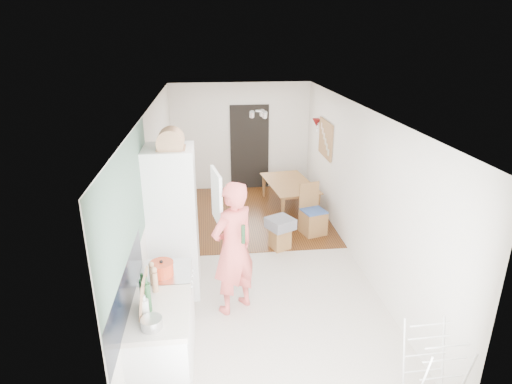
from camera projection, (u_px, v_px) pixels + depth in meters
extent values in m
cube|color=beige|center=(258.00, 259.00, 7.13)|extent=(3.20, 7.00, 0.01)
cube|color=#603512|center=(248.00, 214.00, 8.85)|extent=(3.20, 3.30, 0.01)
cube|color=#53755F|center=(128.00, 205.00, 4.45)|extent=(0.02, 3.00, 1.30)
cube|color=black|center=(127.00, 293.00, 4.19)|extent=(0.02, 1.90, 0.50)
cube|color=black|center=(250.00, 148.00, 10.04)|extent=(0.90, 0.04, 2.00)
cube|color=white|center=(162.00, 349.00, 4.47)|extent=(0.60, 0.90, 0.86)
cube|color=beige|center=(159.00, 313.00, 4.31)|extent=(0.62, 0.92, 0.06)
cube|color=white|center=(168.00, 306.00, 5.16)|extent=(0.60, 0.60, 0.88)
cube|color=silver|center=(165.00, 273.00, 5.00)|extent=(0.60, 0.60, 0.04)
cube|color=white|center=(173.00, 223.00, 5.89)|extent=(0.66, 0.66, 2.15)
cube|color=white|center=(217.00, 197.00, 5.51)|extent=(0.14, 0.56, 0.70)
cube|color=white|center=(194.00, 190.00, 5.76)|extent=(0.02, 0.52, 0.66)
cube|color=tan|center=(326.00, 139.00, 8.51)|extent=(0.03, 0.90, 0.70)
cube|color=#94602F|center=(325.00, 139.00, 8.51)|extent=(0.00, 0.94, 0.74)
cone|color=maroon|center=(316.00, 122.00, 9.04)|extent=(0.18, 0.18, 0.16)
imported|color=#F0605B|center=(233.00, 237.00, 5.48)|extent=(0.94, 0.88, 2.16)
imported|color=#94602F|center=(291.00, 197.00, 9.14)|extent=(0.93, 1.45, 0.48)
cube|color=slate|center=(280.00, 223.00, 7.30)|extent=(0.55, 0.55, 0.18)
cylinder|color=red|center=(162.00, 269.00, 4.90)|extent=(0.34, 0.34, 0.16)
cylinder|color=silver|center=(152.00, 323.00, 4.03)|extent=(0.26, 0.26, 0.10)
cylinder|color=#204425|center=(243.00, 234.00, 5.27)|extent=(0.05, 0.05, 0.24)
cylinder|color=#204425|center=(147.00, 297.00, 4.23)|extent=(0.08, 0.08, 0.32)
cylinder|color=#204425|center=(143.00, 293.00, 4.33)|extent=(0.07, 0.07, 0.30)
cylinder|color=silver|center=(145.00, 309.00, 4.15)|extent=(0.09, 0.09, 0.21)
cylinder|color=tan|center=(155.00, 282.00, 4.57)|extent=(0.07, 0.07, 0.23)
cylinder|color=tan|center=(152.00, 275.00, 4.71)|extent=(0.06, 0.06, 0.21)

